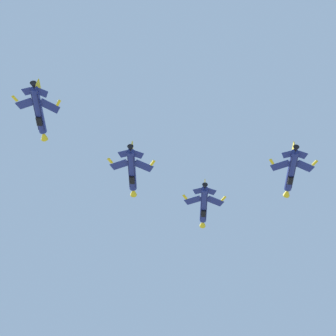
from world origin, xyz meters
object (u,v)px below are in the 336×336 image
fighter_jet_left_wing (132,171)px  fighter_jet_left_outer (39,112)px  fighter_jet_lead (204,206)px  fighter_jet_right_wing (291,172)px

fighter_jet_left_wing → fighter_jet_left_outer: fighter_jet_left_outer is taller
fighter_jet_lead → fighter_jet_right_wing: size_ratio=1.00×
fighter_jet_right_wing → fighter_jet_left_outer: bearing=-165.7°
fighter_jet_lead → fighter_jet_left_outer: 47.42m
fighter_jet_lead → fighter_jet_left_wing: size_ratio=1.00×
fighter_jet_left_outer → fighter_jet_left_wing: bearing=36.1°
fighter_jet_lead → fighter_jet_left_outer: fighter_jet_left_outer is taller
fighter_jet_left_wing → fighter_jet_left_outer: size_ratio=1.00×
fighter_jet_lead → fighter_jet_left_wing: (-21.24, -10.56, -3.91)m
fighter_jet_lead → fighter_jet_left_wing: 24.04m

